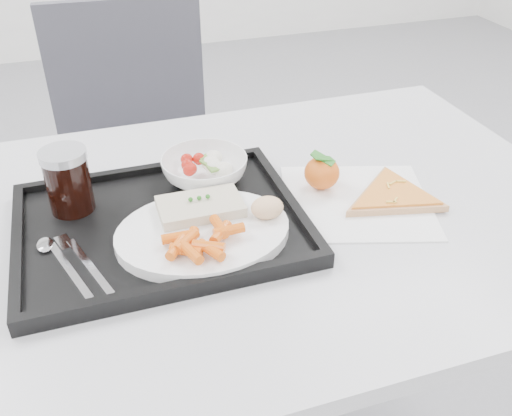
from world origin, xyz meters
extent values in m
cube|color=#ACACAE|center=(0.00, 0.30, 0.73)|extent=(1.20, 0.80, 0.03)
cylinder|color=#47474C|center=(0.54, 0.64, 0.36)|extent=(0.04, 0.04, 0.72)
cube|color=#3D3D46|center=(-0.10, 0.88, 0.45)|extent=(0.44, 0.44, 0.04)
cube|color=#3D3D46|center=(-0.10, 1.07, 0.70)|extent=(0.42, 0.05, 0.46)
cylinder|color=#47474C|center=(-0.28, 0.70, 0.21)|extent=(0.03, 0.03, 0.43)
cylinder|color=#47474C|center=(0.08, 0.70, 0.21)|extent=(0.03, 0.03, 0.43)
cylinder|color=#47474C|center=(-0.28, 1.06, 0.21)|extent=(0.03, 0.03, 0.43)
cylinder|color=#47474C|center=(0.08, 1.06, 0.21)|extent=(0.03, 0.03, 0.43)
cube|color=black|center=(-0.14, 0.29, 0.76)|extent=(0.45, 0.35, 0.01)
cube|color=black|center=(-0.14, 0.46, 0.77)|extent=(0.45, 0.02, 0.01)
cube|color=black|center=(-0.14, 0.12, 0.77)|extent=(0.45, 0.02, 0.01)
cube|color=black|center=(0.08, 0.29, 0.77)|extent=(0.02, 0.32, 0.01)
cube|color=black|center=(-0.36, 0.29, 0.77)|extent=(0.02, 0.32, 0.01)
cylinder|color=white|center=(-0.08, 0.23, 0.77)|extent=(0.27, 0.27, 0.02)
cube|color=beige|center=(-0.08, 0.28, 0.79)|extent=(0.13, 0.08, 0.02)
sphere|color=#236B1C|center=(-0.09, 0.28, 0.81)|extent=(0.01, 0.01, 0.01)
sphere|color=#236B1C|center=(-0.08, 0.28, 0.81)|extent=(0.01, 0.01, 0.01)
sphere|color=#236B1C|center=(-0.06, 0.28, 0.81)|extent=(0.01, 0.01, 0.01)
ellipsoid|color=#D5BB77|center=(0.02, 0.23, 0.80)|extent=(0.06, 0.06, 0.03)
imported|color=white|center=(-0.04, 0.39, 0.79)|extent=(0.15, 0.15, 0.05)
cylinder|color=black|center=(-0.27, 0.38, 0.81)|extent=(0.07, 0.07, 0.10)
cylinder|color=#A5A8AD|center=(-0.27, 0.38, 0.87)|extent=(0.07, 0.07, 0.01)
cube|color=silver|center=(-0.29, 0.21, 0.77)|extent=(0.06, 0.15, 0.00)
ellipsoid|color=silver|center=(-0.32, 0.28, 0.77)|extent=(0.04, 0.05, 0.01)
cube|color=silver|center=(-0.26, 0.21, 0.77)|extent=(0.06, 0.15, 0.00)
cube|color=silver|center=(-0.29, 0.28, 0.77)|extent=(0.03, 0.04, 0.00)
cube|color=white|center=(0.20, 0.27, 0.75)|extent=(0.31, 0.30, 0.00)
ellipsoid|color=orange|center=(0.15, 0.32, 0.79)|extent=(0.08, 0.08, 0.06)
cube|color=#236B1C|center=(0.15, 0.32, 0.81)|extent=(0.04, 0.04, 0.01)
cube|color=#236B1C|center=(0.15, 0.32, 0.81)|extent=(0.04, 0.03, 0.01)
cylinder|color=tan|center=(0.26, 0.25, 0.76)|extent=(0.25, 0.25, 0.01)
cylinder|color=#AE3F0C|center=(0.26, 0.25, 0.77)|extent=(0.23, 0.23, 0.00)
cube|color=#EABC47|center=(0.26, 0.27, 0.77)|extent=(0.01, 0.02, 0.00)
cube|color=#EABC47|center=(0.27, 0.27, 0.77)|extent=(0.02, 0.01, 0.00)
cube|color=#EABC47|center=(0.25, 0.22, 0.77)|extent=(0.02, 0.01, 0.00)
cube|color=#EABC47|center=(0.24, 0.22, 0.77)|extent=(0.02, 0.01, 0.00)
cube|color=#EABC47|center=(0.29, 0.27, 0.77)|extent=(0.02, 0.01, 0.00)
cylinder|color=#DA570F|center=(-0.06, 0.20, 0.80)|extent=(0.02, 0.05, 0.02)
cylinder|color=#DA570F|center=(-0.12, 0.17, 0.79)|extent=(0.05, 0.04, 0.02)
cylinder|color=#DA570F|center=(-0.07, 0.19, 0.80)|extent=(0.04, 0.05, 0.02)
cylinder|color=#DA570F|center=(-0.09, 0.16, 0.80)|extent=(0.04, 0.05, 0.02)
cylinder|color=#DA570F|center=(-0.13, 0.20, 0.79)|extent=(0.05, 0.02, 0.02)
cylinder|color=#DA570F|center=(-0.12, 0.18, 0.80)|extent=(0.04, 0.04, 0.02)
cylinder|color=#DA570F|center=(-0.11, 0.20, 0.79)|extent=(0.03, 0.05, 0.02)
cylinder|color=#DA570F|center=(-0.09, 0.16, 0.80)|extent=(0.05, 0.04, 0.02)
cylinder|color=#DA570F|center=(-0.12, 0.16, 0.80)|extent=(0.03, 0.05, 0.02)
cylinder|color=#DA570F|center=(-0.13, 0.18, 0.79)|extent=(0.04, 0.05, 0.02)
cylinder|color=#DA570F|center=(-0.05, 0.19, 0.80)|extent=(0.05, 0.02, 0.02)
sphere|color=#A8170D|center=(-0.07, 0.40, 0.80)|extent=(0.02, 0.02, 0.02)
sphere|color=#A8170D|center=(-0.05, 0.41, 0.80)|extent=(0.02, 0.02, 0.02)
sphere|color=#A8170D|center=(-0.07, 0.38, 0.80)|extent=(0.02, 0.02, 0.02)
sphere|color=#A8170D|center=(-0.07, 0.42, 0.80)|extent=(0.02, 0.02, 0.02)
sphere|color=#A8170D|center=(-0.07, 0.38, 0.80)|extent=(0.02, 0.02, 0.02)
ellipsoid|color=silver|center=(-0.01, 0.37, 0.80)|extent=(0.03, 0.03, 0.03)
ellipsoid|color=silver|center=(-0.03, 0.38, 0.80)|extent=(0.03, 0.03, 0.03)
ellipsoid|color=silver|center=(-0.03, 0.39, 0.80)|extent=(0.03, 0.03, 0.03)
ellipsoid|color=silver|center=(-0.02, 0.41, 0.80)|extent=(0.03, 0.03, 0.03)
cube|color=#577F32|center=(-0.03, 0.37, 0.80)|extent=(0.03, 0.03, 0.00)
cube|color=#577F32|center=(-0.03, 0.40, 0.80)|extent=(0.03, 0.03, 0.00)
cube|color=#577F32|center=(-0.03, 0.39, 0.80)|extent=(0.03, 0.03, 0.00)
camera|label=1|loc=(-0.23, -0.47, 1.29)|focal=40.00mm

